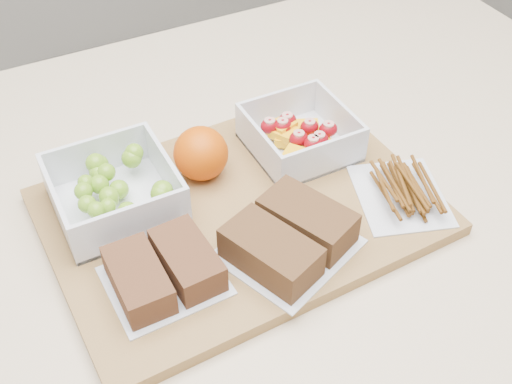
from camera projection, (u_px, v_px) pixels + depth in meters
cutting_board at (240, 212)px, 0.73m from camera, size 0.43×0.31×0.02m
grape_container at (116, 190)px, 0.71m from camera, size 0.13×0.13×0.05m
fruit_container at (299, 136)px, 0.78m from camera, size 0.12×0.12×0.05m
orange at (201, 153)px, 0.74m from camera, size 0.06×0.06×0.06m
sandwich_bag_left at (163, 271)px, 0.63m from camera, size 0.12×0.10×0.04m
sandwich_bag_center at (289, 237)px, 0.66m from camera, size 0.16×0.15×0.04m
pretzel_bag at (402, 188)px, 0.73m from camera, size 0.13×0.14×0.03m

